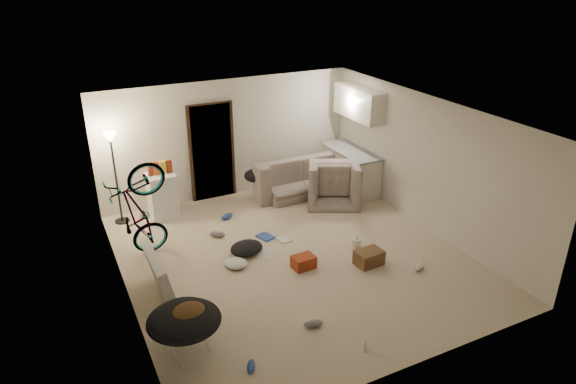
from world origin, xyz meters
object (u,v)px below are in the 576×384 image
bicycle (141,233)px  armchair (332,184)px  kitchen_counter (350,171)px  saucer_chair (185,326)px  juicer (357,242)px  mini_fridge (162,195)px  drink_case_a (369,258)px  tv_box (160,276)px  sofa (297,178)px  floor_lamp (113,159)px  drink_case_b (304,262)px

bicycle → armchair: bearing=-84.4°
kitchen_counter → saucer_chair: 5.87m
armchair → saucer_chair: 5.22m
kitchen_counter → juicer: 2.56m
mini_fridge → juicer: bearing=-45.9°
saucer_chair → drink_case_a: bearing=11.8°
tv_box → juicer: tv_box is taller
kitchen_counter → mini_fridge: bearing=172.2°
saucer_chair → tv_box: size_ratio=0.85×
sofa → drink_case_a: sofa is taller
drink_case_a → floor_lamp: bearing=131.0°
kitchen_counter → sofa: bearing=157.4°
floor_lamp → juicer: floor_lamp is taller
bicycle → saucer_chair: bicycle is taller
saucer_chair → tv_box: bearing=90.0°
kitchen_counter → sofa: kitchen_counter is taller
drink_case_a → juicer: size_ratio=1.98×
bicycle → sofa: bearing=-72.8°
kitchen_counter → saucer_chair: kitchen_counter is taller
sofa → juicer: size_ratio=9.53×
saucer_chair → sofa: bearing=47.1°
floor_lamp → saucer_chair: bearing=-88.6°
sofa → saucer_chair: saucer_chair is taller
saucer_chair → drink_case_a: 3.41m
drink_case_b → tv_box: bearing=171.0°
floor_lamp → saucer_chair: 4.23m
bicycle → drink_case_b: (2.30, -1.51, -0.36)m
sofa → mini_fridge: 2.95m
sofa → armchair: armchair is taller
bicycle → mini_fridge: 1.59m
juicer → armchair: bearing=71.6°
bicycle → tv_box: bearing=177.2°
floor_lamp → mini_fridge: size_ratio=2.03×
sofa → tv_box: 4.48m
floor_lamp → sofa: floor_lamp is taller
kitchen_counter → tv_box: bearing=-155.6°
sofa → tv_box: size_ratio=1.92×
floor_lamp → bicycle: bearing=-86.3°
sofa → drink_case_b: (-1.34, -2.84, -0.21)m
saucer_chair → mini_fridge: bearing=80.1°
drink_case_a → tv_box: bearing=165.2°
kitchen_counter → mini_fridge: mini_fridge is taller
saucer_chair → drink_case_b: (2.30, 1.09, -0.29)m
floor_lamp → drink_case_a: (3.43, -3.43, -1.18)m
sofa → mini_fridge: (-2.94, 0.10, 0.13)m
saucer_chair → juicer: 3.71m
drink_case_b → juicer: (1.17, 0.18, -0.01)m
mini_fridge → juicer: mini_fridge is taller
saucer_chair → tv_box: tv_box is taller
drink_case_b → armchair: bearing=46.4°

